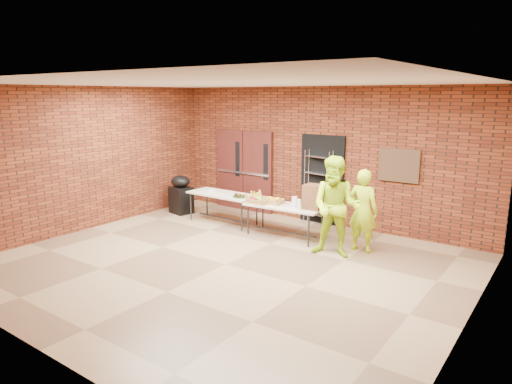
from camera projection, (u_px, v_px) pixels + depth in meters
room at (225, 177)px, 7.90m from camera, size 8.08×7.08×3.28m
double_doors at (244, 170)px, 12.00m from camera, size 1.78×0.12×2.10m
dark_doorway at (322, 180)px, 10.71m from camera, size 1.10×0.06×2.10m
bronze_plaque at (399, 165)px, 9.57m from camera, size 0.85×0.04×0.70m
wire_rack at (318, 188)px, 10.65m from camera, size 0.68×0.35×1.76m
table_left at (223, 196)px, 10.79m from camera, size 1.76×0.76×0.72m
table_right at (284, 208)px, 9.71m from camera, size 1.74×0.80×0.70m
basket_bananas at (257, 199)px, 10.07m from camera, size 0.40×0.31×0.13m
basket_oranges at (273, 201)px, 9.85m from camera, size 0.42×0.32×0.13m
basket_apples at (258, 201)px, 9.87m from camera, size 0.44×0.34×0.14m
muffin_tray at (240, 195)px, 10.39m from camera, size 0.36×0.36×0.09m
napkin_box at (212, 191)px, 10.93m from camera, size 0.18×0.12×0.06m
coffee_dispenser at (314, 197)px, 9.35m from camera, size 0.38×0.34×0.51m
cup_stack_front at (295, 202)px, 9.44m from camera, size 0.08×0.08×0.24m
cup_stack_mid at (299, 205)px, 9.26m from camera, size 0.08×0.08×0.23m
cup_stack_back at (294, 202)px, 9.51m from camera, size 0.07×0.07×0.22m
covered_grill at (181, 194)px, 11.74m from camera, size 0.62×0.55×0.98m
volunteer_woman at (363, 211)px, 8.79m from camera, size 0.61×0.41×1.63m
volunteer_man at (336, 207)px, 8.50m from camera, size 1.05×0.89×1.90m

